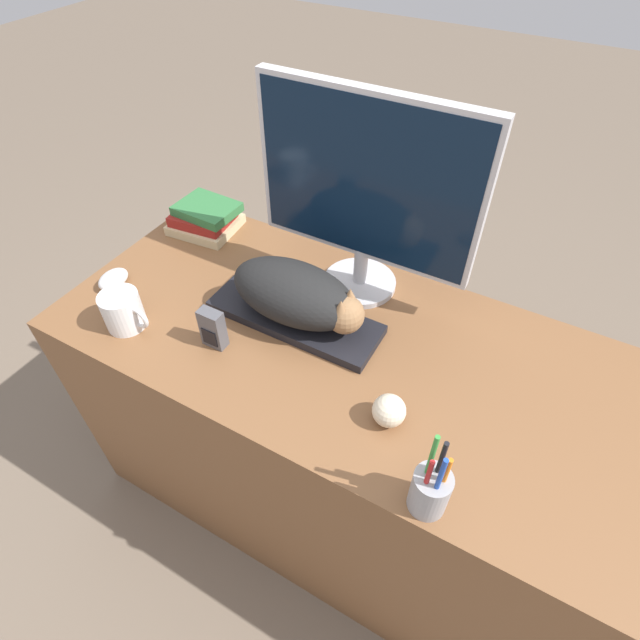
# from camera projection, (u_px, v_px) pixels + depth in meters

# --- Properties ---
(ground_plane) EXTENTS (12.00, 12.00, 0.00)m
(ground_plane) POSITION_uv_depth(u_px,v_px,m) (294.00, 583.00, 1.54)
(ground_plane) COLOR #6B5B4C
(desk) EXTENTS (1.50, 0.66, 0.78)m
(desk) POSITION_uv_depth(u_px,v_px,m) (347.00, 434.00, 1.46)
(desk) COLOR brown
(desk) RESTS_ON ground_plane
(keyboard) EXTENTS (0.44, 0.15, 0.02)m
(keyboard) POSITION_uv_depth(u_px,v_px,m) (295.00, 317.00, 1.24)
(keyboard) COLOR black
(keyboard) RESTS_ON desk
(cat) EXTENTS (0.35, 0.17, 0.14)m
(cat) POSITION_uv_depth(u_px,v_px,m) (298.00, 295.00, 1.18)
(cat) COLOR black
(cat) RESTS_ON keyboard
(monitor) EXTENTS (0.55, 0.19, 0.51)m
(monitor) POSITION_uv_depth(u_px,v_px,m) (366.00, 189.00, 1.14)
(monitor) COLOR #B7B7BC
(monitor) RESTS_ON desk
(computer_mouse) EXTENTS (0.06, 0.09, 0.04)m
(computer_mouse) POSITION_uv_depth(u_px,v_px,m) (113.00, 279.00, 1.33)
(computer_mouse) COLOR silver
(computer_mouse) RESTS_ON desk
(coffee_mug) EXTENTS (0.13, 0.10, 0.10)m
(coffee_mug) POSITION_uv_depth(u_px,v_px,m) (123.00, 311.00, 1.21)
(coffee_mug) COLOR silver
(coffee_mug) RESTS_ON desk
(pen_cup) EXTENTS (0.07, 0.07, 0.21)m
(pen_cup) POSITION_uv_depth(u_px,v_px,m) (430.00, 490.00, 0.88)
(pen_cup) COLOR #939399
(pen_cup) RESTS_ON desk
(baseball) EXTENTS (0.07, 0.07, 0.07)m
(baseball) POSITION_uv_depth(u_px,v_px,m) (389.00, 411.00, 1.02)
(baseball) COLOR beige
(baseball) RESTS_ON desk
(phone) EXTENTS (0.06, 0.03, 0.10)m
(phone) POSITION_uv_depth(u_px,v_px,m) (213.00, 329.00, 1.16)
(phone) COLOR #4C4C51
(phone) RESTS_ON desk
(book_stack) EXTENTS (0.20, 0.18, 0.09)m
(book_stack) POSITION_uv_depth(u_px,v_px,m) (205.00, 218.00, 1.50)
(book_stack) COLOR #C6B284
(book_stack) RESTS_ON desk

